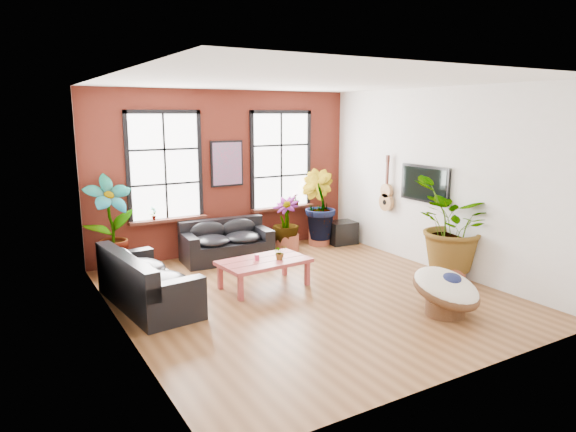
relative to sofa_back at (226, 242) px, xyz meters
name	(u,v)px	position (x,y,z in m)	size (l,w,h in m)	color
room	(302,191)	(0.32, -2.46, 1.37)	(6.04, 6.54, 3.54)	brown
sofa_back	(226,242)	(0.00, 0.00, 0.00)	(1.87, 1.01, 0.83)	black
sofa_left	(145,282)	(-2.16, -1.75, 0.02)	(1.16, 2.30, 0.88)	black
coffee_table	(264,263)	(-0.12, -1.92, 0.06)	(1.61, 1.01, 0.59)	#973636
papasan_chair	(446,290)	(1.66, -4.45, 0.02)	(1.32, 1.33, 0.77)	brown
poster	(227,164)	(0.32, 0.57, 1.57)	(0.74, 0.06, 0.98)	black
tv_wall_unit	(413,187)	(3.25, -2.02, 1.17)	(0.13, 1.86, 1.20)	black
media_box	(342,233)	(2.90, -0.11, -0.11)	(0.68, 0.58, 0.52)	black
pot_back_left	(113,265)	(-2.25, 0.19, -0.20)	(0.63, 0.63, 0.36)	brown
pot_back_right	(319,237)	(2.39, 0.07, -0.20)	(0.64, 0.64, 0.36)	brown
pot_right_wall	(451,270)	(3.00, -3.33, -0.18)	(0.53, 0.53, 0.39)	brown
pot_mid	(287,243)	(1.46, -0.04, -0.19)	(0.62, 0.62, 0.38)	brown
floor_plant_back_left	(111,221)	(-2.23, 0.22, 0.65)	(0.92, 0.62, 1.75)	#194B14
floor_plant_back_right	(318,204)	(2.36, 0.11, 0.57)	(0.88, 0.71, 1.59)	#194B14
floor_plant_right_wall	(454,225)	(3.03, -3.30, 0.65)	(1.56, 1.35, 1.73)	#194B14
floor_plant_mid	(286,221)	(1.43, -0.03, 0.30)	(0.60, 0.60, 1.07)	#194B14
table_plant	(280,252)	(0.14, -2.04, 0.25)	(0.24, 0.21, 0.26)	#194B14
sill_plant_left	(154,213)	(-1.33, 0.52, 0.66)	(0.14, 0.10, 0.27)	#194B14
sill_plant_right	(296,199)	(2.02, 0.52, 0.66)	(0.15, 0.15, 0.27)	#194B14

